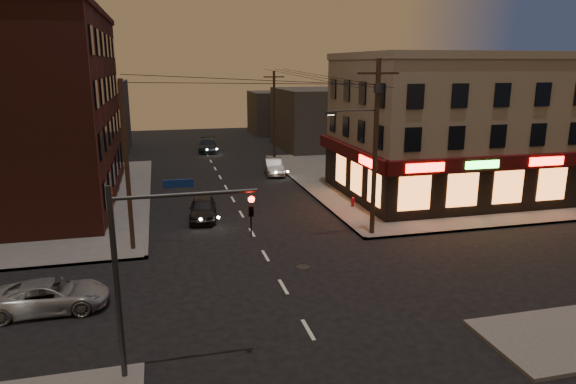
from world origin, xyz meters
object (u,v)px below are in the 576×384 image
object	(u,v)px
suv_cross	(50,296)
sedan_mid	(274,167)
fire_hydrant	(353,201)
sedan_near	(203,209)
sedan_far	(207,145)

from	to	relation	value
suv_cross	sedan_mid	size ratio (longest dim) A/B	1.04
sedan_mid	fire_hydrant	size ratio (longest dim) A/B	6.54
sedan_near	sedan_far	world-z (taller)	sedan_near
sedan_mid	sedan_far	xyz separation A→B (m)	(-4.69, 14.11, -0.01)
suv_cross	sedan_near	world-z (taller)	sedan_near
sedan_mid	sedan_far	bearing A→B (deg)	114.24
suv_cross	sedan_far	xyz separation A→B (m)	(10.06, 38.04, 0.08)
sedan_far	suv_cross	bearing A→B (deg)	-98.57
sedan_mid	suv_cross	bearing A→B (deg)	-115.81
sedan_far	fire_hydrant	world-z (taller)	sedan_far
suv_cross	sedan_mid	xyz separation A→B (m)	(14.75, 23.93, 0.09)
suv_cross	sedan_near	distance (m)	13.41
sedan_near	sedan_far	distance (m)	26.87
sedan_near	suv_cross	bearing A→B (deg)	-116.21
sedan_near	sedan_far	xyz separation A→B (m)	(2.86, 26.72, -0.00)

